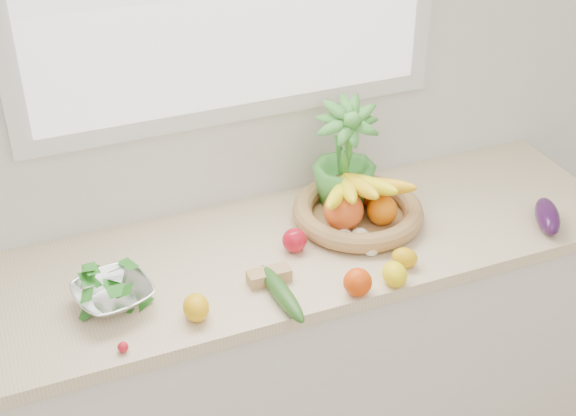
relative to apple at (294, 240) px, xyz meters
name	(u,v)px	position (x,y,z in m)	size (l,w,h in m)	color
back_wall	(231,72)	(-0.07, 0.33, 0.41)	(4.50, 0.02, 2.70)	white
counter_cabinet	(272,367)	(-0.07, 0.03, -0.51)	(2.20, 0.58, 0.86)	silver
countertop	(270,256)	(-0.07, 0.03, -0.06)	(2.24, 0.62, 0.04)	beige
orange_loose	(358,282)	(0.08, -0.25, 0.00)	(0.08, 0.08, 0.08)	#DD4007
lemon_a	(196,307)	(-0.36, -0.18, 0.00)	(0.07, 0.09, 0.07)	#ECAA0C
lemon_b	(395,274)	(0.20, -0.25, 0.00)	(0.07, 0.09, 0.07)	yellow
lemon_c	(405,258)	(0.26, -0.19, -0.01)	(0.06, 0.08, 0.06)	#E5A60C
apple	(294,240)	(0.00, 0.00, 0.00)	(0.07, 0.07, 0.07)	#B50E1F
ginger	(269,276)	(-0.12, -0.11, -0.02)	(0.12, 0.05, 0.04)	tan
garlic_a	(360,236)	(0.20, -0.04, -0.01)	(0.06, 0.06, 0.05)	white
garlic_b	(344,235)	(0.16, -0.01, -0.02)	(0.05, 0.05, 0.04)	silver
garlic_c	(371,249)	(0.20, -0.11, -0.02)	(0.05, 0.05, 0.04)	silver
eggplant	(547,216)	(0.77, -0.18, 0.00)	(0.07, 0.19, 0.07)	#300F39
cucumber	(281,293)	(-0.12, -0.20, -0.01)	(0.05, 0.27, 0.05)	#284F17
radish	(123,347)	(-0.56, -0.24, -0.02)	(0.03, 0.03, 0.03)	red
potted_herb	(345,156)	(0.24, 0.16, 0.15)	(0.20, 0.20, 0.36)	#419435
fruit_basket	(357,206)	(0.24, 0.07, 0.02)	(0.41, 0.41, 0.20)	tan
colander_with_spinach	(112,289)	(-0.55, -0.05, 0.02)	(0.25, 0.25, 0.11)	silver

